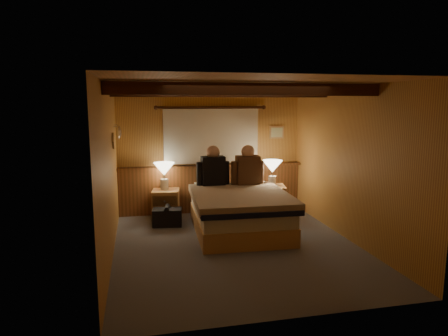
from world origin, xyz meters
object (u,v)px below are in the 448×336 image
object	(u,v)px
nightstand_right	(270,202)
lamp_left	(164,171)
lamp_right	(272,168)
duffel_bag	(167,217)
bed	(239,211)
nightstand_left	(166,204)
person_left	(213,169)
person_right	(248,168)

from	to	relation	value
nightstand_right	lamp_left	size ratio (longest dim) A/B	1.25
lamp_left	lamp_right	world-z (taller)	lamp_right
lamp_left	duffel_bag	xyz separation A→B (m)	(0.00, -0.54, -0.73)
bed	nightstand_left	size ratio (longest dim) A/B	3.71
lamp_left	person_left	size ratio (longest dim) A/B	0.69
bed	lamp_right	world-z (taller)	lamp_right
lamp_right	person_right	distance (m)	0.51
person_left	duffel_bag	size ratio (longest dim) A/B	1.37
lamp_left	lamp_right	distance (m)	2.02
lamp_left	person_right	bearing A→B (deg)	-18.85
lamp_left	lamp_right	xyz separation A→B (m)	(1.97, -0.42, 0.05)
bed	lamp_right	xyz separation A→B (m)	(0.81, 0.70, 0.59)
lamp_left	person_right	distance (m)	1.56
bed	duffel_bag	bearing A→B (deg)	155.51
person_right	person_left	bearing A→B (deg)	173.58
bed	nightstand_right	distance (m)	1.04
lamp_left	nightstand_right	bearing A→B (deg)	-12.41
duffel_bag	nightstand_right	bearing A→B (deg)	10.72
bed	person_right	world-z (taller)	person_right
nightstand_right	person_left	distance (m)	1.28
person_right	duffel_bag	distance (m)	1.68
nightstand_left	duffel_bag	bearing A→B (deg)	-82.52
bed	duffel_bag	xyz separation A→B (m)	(-1.16, 0.58, -0.19)
bed	nightstand_right	xyz separation A→B (m)	(0.78, 0.69, -0.05)
person_left	duffel_bag	world-z (taller)	person_left
bed	person_left	size ratio (longest dim) A/B	2.78
nightstand_left	lamp_left	bearing A→B (deg)	114.65
person_right	duffel_bag	xyz separation A→B (m)	(-1.47, -0.03, -0.81)
lamp_left	duffel_bag	world-z (taller)	lamp_left
person_left	bed	bearing A→B (deg)	-67.43
lamp_left	person_right	size ratio (longest dim) A/B	0.68
bed	person_right	bearing A→B (deg)	65.34
lamp_left	person_left	xyz separation A→B (m)	(0.84, -0.43, 0.08)
bed	person_right	distance (m)	0.93
bed	person_left	world-z (taller)	person_left
nightstand_right	person_left	xyz separation A→B (m)	(-1.09, -0.00, 0.67)
lamp_right	duffel_bag	bearing A→B (deg)	-176.65
nightstand_left	nightstand_right	bearing A→B (deg)	-2.00
lamp_left	lamp_right	size ratio (longest dim) A/B	1.05
nightstand_right	nightstand_left	bearing A→B (deg)	179.31
nightstand_left	person_left	xyz separation A→B (m)	(0.83, -0.38, 0.70)
bed	lamp_right	bearing A→B (deg)	42.96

